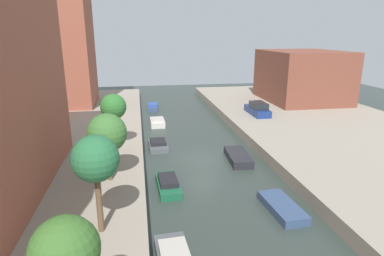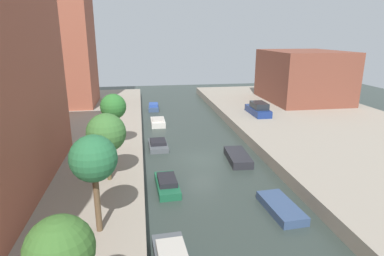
{
  "view_description": "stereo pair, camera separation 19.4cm",
  "coord_description": "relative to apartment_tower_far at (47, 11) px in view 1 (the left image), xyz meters",
  "views": [
    {
      "loc": [
        -5.15,
        -25.43,
        10.32
      ],
      "look_at": [
        -0.37,
        3.28,
        1.87
      ],
      "focal_mm": 30.49,
      "sensor_mm": 36.0,
      "label": 1
    },
    {
      "loc": [
        -4.96,
        -25.46,
        10.32
      ],
      "look_at": [
        -0.37,
        3.28,
        1.87
      ],
      "focal_mm": 30.49,
      "sensor_mm": 36.0,
      "label": 2
    }
  ],
  "objects": [
    {
      "name": "low_block_right",
      "position": [
        34.0,
        -2.27,
        -8.57
      ],
      "size": [
        10.0,
        11.95,
        7.04
      ],
      "primitive_type": "cube",
      "color": "brown",
      "rests_on": "quay_right"
    },
    {
      "name": "street_tree_1",
      "position": [
        8.76,
        -31.23,
        -8.34
      ],
      "size": [
        2.22,
        2.22,
        4.91
      ],
      "color": "brown",
      "rests_on": "quay_left"
    },
    {
      "name": "ground_plane",
      "position": [
        16.0,
        -20.32,
        -13.09
      ],
      "size": [
        84.0,
        84.0,
        0.0
      ],
      "primitive_type": "plane",
      "color": "#2D3833"
    },
    {
      "name": "moored_boat_left_5",
      "position": [
        12.77,
        -0.48,
        -12.71
      ],
      "size": [
        1.55,
        3.76,
        0.9
      ],
      "color": "#33476B",
      "rests_on": "ground_plane"
    },
    {
      "name": "quay_right",
      "position": [
        31.0,
        -20.32,
        -12.59
      ],
      "size": [
        20.0,
        64.0,
        1.0
      ],
      "primitive_type": "cube",
      "color": "gray",
      "rests_on": "ground_plane"
    },
    {
      "name": "moored_boat_left_2",
      "position": [
        12.57,
        -25.28,
        -12.73
      ],
      "size": [
        1.59,
        3.8,
        0.85
      ],
      "color": "#195638",
      "rests_on": "ground_plane"
    },
    {
      "name": "apartment_tower_far",
      "position": [
        0.0,
        0.0,
        0.0
      ],
      "size": [
        10.0,
        8.18,
        24.17
      ],
      "primitive_type": "cube",
      "color": "brown",
      "rests_on": "quay_left"
    },
    {
      "name": "parked_car",
      "position": [
        24.86,
        -9.49,
        -11.46
      ],
      "size": [
        1.78,
        4.72,
        1.51
      ],
      "color": "navy",
      "rests_on": "quay_right"
    },
    {
      "name": "moored_boat_right_2",
      "position": [
        18.9,
        -21.06,
        -12.77
      ],
      "size": [
        1.9,
        4.11,
        0.64
      ],
      "color": "#232328",
      "rests_on": "ground_plane"
    },
    {
      "name": "street_tree_3",
      "position": [
        8.76,
        -18.82,
        -8.6
      ],
      "size": [
        2.13,
        2.13,
        4.6
      ],
      "color": "brown",
      "rests_on": "quay_left"
    },
    {
      "name": "moored_boat_left_4",
      "position": [
        12.89,
        -8.8,
        -12.71
      ],
      "size": [
        1.61,
        3.25,
        0.84
      ],
      "color": "beige",
      "rests_on": "ground_plane"
    },
    {
      "name": "street_tree_2",
      "position": [
        8.76,
        -25.31,
        -8.87
      ],
      "size": [
        2.53,
        2.53,
        4.5
      ],
      "color": "brown",
      "rests_on": "quay_left"
    },
    {
      "name": "street_tree_0",
      "position": [
        8.76,
        -37.98,
        -8.29
      ],
      "size": [
        1.85,
        1.85,
        4.78
      ],
      "color": "brown",
      "rests_on": "quay_left"
    },
    {
      "name": "moored_boat_left_3",
      "position": [
        12.44,
        -16.79,
        -12.77
      ],
      "size": [
        1.77,
        3.34,
        0.76
      ],
      "color": "#4C5156",
      "rests_on": "ground_plane"
    },
    {
      "name": "quay_left",
      "position": [
        1.0,
        -20.32,
        -12.59
      ],
      "size": [
        20.0,
        64.0,
        1.0
      ],
      "primitive_type": "cube",
      "color": "gray",
      "rests_on": "ground_plane"
    },
    {
      "name": "moored_boat_right_1",
      "position": [
        19.09,
        -29.37,
        -12.83
      ],
      "size": [
        1.84,
        3.81,
        0.52
      ],
      "color": "#33476B",
      "rests_on": "ground_plane"
    }
  ]
}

